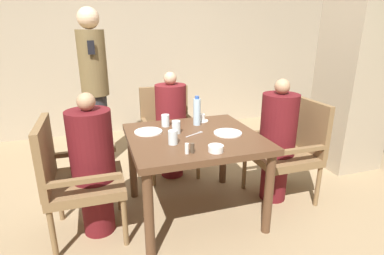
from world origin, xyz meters
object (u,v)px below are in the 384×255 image
plate_main_left (228,133)px  chair_left_side (73,175)px  diner_in_left_chair (93,164)px  bowl_small (216,149)px  diner_in_far_chair (171,124)px  glass_tall_mid (176,127)px  plate_main_right (148,132)px  standing_host (95,84)px  teacup_with_saucer (201,118)px  water_bottle (197,112)px  glass_tall_far (165,120)px  chair_far_side (168,127)px  glass_tall_near (173,137)px  chair_right_side (290,146)px  diner_in_right_chair (277,140)px

plate_main_left → chair_left_side: bearing=177.6°
diner_in_left_chair → bowl_small: size_ratio=10.36×
diner_in_far_chair → glass_tall_mid: size_ratio=10.72×
plate_main_right → standing_host: bearing=108.4°
teacup_with_saucer → water_bottle: size_ratio=0.50×
plate_main_left → glass_tall_far: bearing=141.3°
chair_far_side → plate_main_left: (0.28, -0.96, 0.22)m
standing_host → bowl_small: (0.77, -1.72, -0.21)m
glass_tall_near → chair_right_side: bearing=6.9°
plate_main_left → bowl_small: 0.40m
chair_right_side → diner_in_right_chair: 0.17m
diner_in_left_chair → teacup_with_saucer: bearing=19.6°
diner_in_right_chair → plate_main_left: 0.54m
plate_main_left → bowl_small: (-0.24, -0.32, 0.02)m
chair_left_side → diner_in_far_chair: (0.94, 0.76, 0.07)m
water_bottle → glass_tall_near: (-0.32, -0.40, -0.07)m
glass_tall_near → plate_main_left: bearing=10.3°
bowl_small → plate_main_right: bearing=124.1°
bowl_small → diner_in_right_chair: bearing=26.3°
diner_in_left_chair → plate_main_right: diner_in_left_chair is taller
chair_left_side → glass_tall_mid: size_ratio=8.81×
glass_tall_near → bowl_small: bearing=-43.2°
diner_in_far_chair → water_bottle: (0.11, -0.51, 0.26)m
bowl_small → glass_tall_mid: 0.49m
water_bottle → glass_tall_far: water_bottle is taller
chair_right_side → plate_main_left: 0.70m
diner_in_right_chair → standing_host: size_ratio=0.65×
chair_far_side → water_bottle: 0.74m
diner_in_right_chair → bowl_small: bearing=-153.7°
chair_right_side → diner_in_right_chair: bearing=180.0°
diner_in_far_chair → water_bottle: bearing=-77.4°
chair_far_side → plate_main_right: size_ratio=4.05×
diner_in_left_chair → plate_main_right: size_ratio=4.86×
diner_in_right_chair → bowl_small: 0.86m
standing_host → glass_tall_near: (0.52, -1.49, -0.18)m
diner_in_far_chair → water_bottle: size_ratio=4.31×
plate_main_left → bowl_small: bowl_small is taller
chair_far_side → plate_main_left: bearing=-73.9°
chair_far_side → water_bottle: bearing=-80.1°
diner_in_right_chair → bowl_small: (-0.76, -0.37, 0.16)m
diner_in_left_chair → chair_right_side: bearing=0.0°
diner_in_right_chair → chair_right_side: bearing=0.0°
standing_host → water_bottle: bearing=-52.4°
diner_in_far_chair → glass_tall_near: (-0.21, -0.90, 0.19)m
chair_left_side → glass_tall_mid: 0.86m
diner_in_far_chair → glass_tall_mid: (-0.12, -0.67, 0.19)m
diner_in_left_chair → glass_tall_mid: diner_in_left_chair is taller
diner_in_right_chair → chair_far_side: bearing=131.1°
chair_left_side → plate_main_left: size_ratio=4.05×
diner_in_far_chair → plate_main_left: 0.87m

